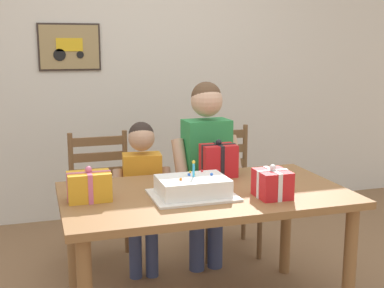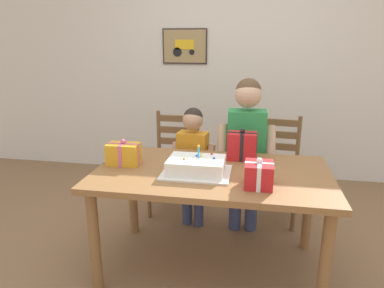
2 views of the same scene
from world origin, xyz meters
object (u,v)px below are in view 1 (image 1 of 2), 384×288
Objects in this scene: gift_box_beside_cake at (89,186)px; gift_box_corner_small at (272,184)px; child_younger at (142,185)px; chair_right at (226,189)px; child_older at (207,158)px; gift_box_red_large at (218,160)px; birthday_cake at (193,187)px; chair_left at (102,200)px; dining_table at (205,208)px.

gift_box_beside_cake is 0.95m from gift_box_corner_small.
chair_right is at bearing 22.91° from child_younger.
chair_right is at bearing 49.03° from child_older.
gift_box_red_large reaches higher than gift_box_beside_cake.
birthday_cake is at bearing -9.68° from gift_box_beside_cake.
chair_right is 0.50m from child_older.
gift_box_corner_small is 0.20× the size of chair_right.
child_younger is (-0.44, 0.00, -0.15)m from child_older.
birthday_cake is 2.34× the size of gift_box_corner_small.
chair_left is 0.40m from child_younger.
gift_box_beside_cake is at bearing -146.40° from child_older.
gift_box_red_large is at bearing 51.89° from birthday_cake.
birthday_cake is 0.48× the size of chair_left.
child_older is (0.83, 0.55, -0.02)m from gift_box_beside_cake.
child_younger reaches higher than dining_table.
chair_right is (0.46, 0.86, -0.17)m from dining_table.
gift_box_corner_small is (0.92, -0.23, -0.00)m from gift_box_beside_cake.
child_younger is at bearing 111.98° from dining_table.
dining_table is at bearing -62.30° from chair_left.
dining_table is 0.99m from chair_left.
gift_box_corner_small reaches higher than dining_table.
gift_box_red_large is (0.28, 0.35, 0.05)m from birthday_cake.
gift_box_beside_cake is 1.19× the size of gift_box_corner_small.
child_older is (-0.10, 0.78, -0.02)m from gift_box_corner_small.
chair_right reaches higher than gift_box_corner_small.
chair_left is (-0.45, 0.86, -0.17)m from dining_table.
dining_table is 6.93× the size of gift_box_beside_cake.
child_younger reaches higher than gift_box_red_large.
dining_table is at bearing -2.19° from gift_box_beside_cake.
gift_box_red_large is at bearing -94.53° from child_older.
gift_box_beside_cake is (-0.62, 0.02, 0.17)m from dining_table.
chair_right is (0.91, -0.00, 0.00)m from chair_left.
chair_left is 0.88× the size of child_younger.
child_younger is at bearing 145.08° from gift_box_red_large.
gift_box_red_large is at bearing 57.44° from dining_table.
child_younger is (-0.23, 0.57, -0.01)m from dining_table.
dining_table is 3.53× the size of birthday_cake.
gift_box_red_large is (0.18, 0.28, 0.19)m from dining_table.
chair_left reaches higher than dining_table.
gift_box_beside_cake is 0.99m from child_older.
gift_box_corner_small is 0.96m from child_younger.
gift_box_beside_cake is at bearing 166.16° from gift_box_corner_small.
gift_box_red_large is 0.25× the size of chair_right.
gift_box_red_large is 0.74m from chair_right.
gift_box_red_large reaches higher than birthday_cake.
child_older is at bearing 64.98° from birthday_cake.
child_younger is (0.39, 0.55, -0.17)m from gift_box_beside_cake.
child_older is (-0.25, -0.29, 0.31)m from chair_right.
birthday_cake is at bearing -128.11° from gift_box_red_large.
chair_right reaches higher than dining_table.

